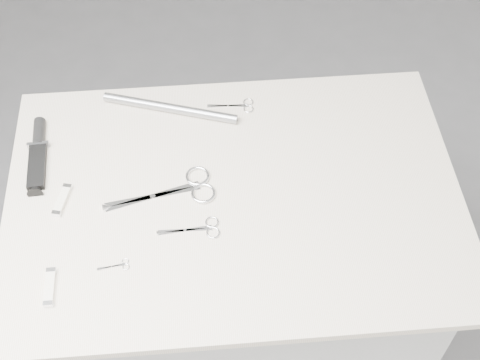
{
  "coord_description": "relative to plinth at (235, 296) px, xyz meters",
  "views": [
    {
      "loc": [
        -0.06,
        -0.88,
        2.09
      ],
      "look_at": [
        0.02,
        0.04,
        0.92
      ],
      "focal_mm": 50.0,
      "sensor_mm": 36.0,
      "label": 1
    }
  ],
  "objects": [
    {
      "name": "large_shears",
      "position": [
        -0.11,
        0.02,
        0.47
      ],
      "size": [
        0.25,
        0.11,
        0.01
      ],
      "rotation": [
        0.0,
        0.0,
        0.21
      ],
      "color": "silver",
      "rests_on": "display_board"
    },
    {
      "name": "metal_rail",
      "position": [
        -0.13,
        0.26,
        0.48
      ],
      "size": [
        0.32,
        0.12,
        0.02
      ],
      "primitive_type": "cylinder",
      "rotation": [
        0.0,
        1.57,
        -0.32
      ],
      "color": "#93959B",
      "rests_on": "display_board"
    },
    {
      "name": "tiny_scissors",
      "position": [
        -0.25,
        -0.16,
        0.47
      ],
      "size": [
        0.07,
        0.03,
        0.0
      ],
      "rotation": [
        0.0,
        0.0,
        0.13
      ],
      "color": "silver",
      "rests_on": "display_board"
    },
    {
      "name": "embroidery_scissors_b",
      "position": [
        0.03,
        0.27,
        0.47
      ],
      "size": [
        0.11,
        0.05,
        0.0
      ],
      "rotation": [
        0.0,
        0.0,
        -0.07
      ],
      "color": "silver",
      "rests_on": "display_board"
    },
    {
      "name": "display_board",
      "position": [
        0.0,
        0.0,
        0.46
      ],
      "size": [
        1.0,
        0.7,
        0.02
      ],
      "primitive_type": "cube",
      "color": "beige",
      "rests_on": "plinth"
    },
    {
      "name": "embroidery_scissors_a",
      "position": [
        -0.08,
        -0.09,
        0.47
      ],
      "size": [
        0.13,
        0.06,
        0.0
      ],
      "rotation": [
        0.0,
        0.0,
        0.03
      ],
      "color": "silver",
      "rests_on": "display_board"
    },
    {
      "name": "sheathed_knife",
      "position": [
        -0.44,
        0.15,
        0.48
      ],
      "size": [
        0.05,
        0.21,
        0.03
      ],
      "rotation": [
        0.0,
        0.0,
        1.62
      ],
      "color": "black",
      "rests_on": "display_board"
    },
    {
      "name": "pocket_knife_b",
      "position": [
        -0.37,
        0.01,
        0.48
      ],
      "size": [
        0.04,
        0.08,
        0.01
      ],
      "rotation": [
        0.0,
        0.0,
        1.32
      ],
      "color": "#EDE6CF",
      "rests_on": "display_board"
    },
    {
      "name": "pocket_knife_a",
      "position": [
        -0.38,
        -0.2,
        0.48
      ],
      "size": [
        0.02,
        0.08,
        0.01
      ],
      "rotation": [
        0.0,
        0.0,
        1.58
      ],
      "color": "#EDE6CF",
      "rests_on": "display_board"
    },
    {
      "name": "plinth",
      "position": [
        0.0,
        0.0,
        0.0
      ],
      "size": [
        0.9,
        0.6,
        0.9
      ],
      "primitive_type": "cube",
      "color": "#B4B4B2",
      "rests_on": "ground"
    }
  ]
}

